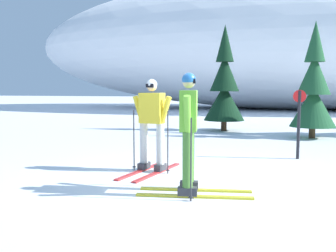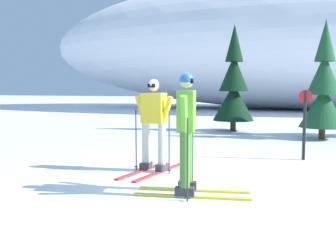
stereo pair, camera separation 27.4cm
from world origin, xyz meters
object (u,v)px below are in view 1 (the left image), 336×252
object	(u,v)px
skier_yellow_jacket	(152,123)
pine_tree_far_left	(224,87)
pine_tree_center_left	(314,90)
trail_marker_post	(299,120)
skier_lime_jacket	(189,130)

from	to	relation	value
skier_yellow_jacket	pine_tree_far_left	size ratio (longest dim) A/B	0.47
skier_yellow_jacket	pine_tree_center_left	size ratio (longest dim) A/B	0.49
pine_tree_center_left	trail_marker_post	size ratio (longest dim) A/B	2.37
skier_yellow_jacket	pine_tree_far_left	bearing A→B (deg)	85.56
skier_yellow_jacket	skier_lime_jacket	bearing A→B (deg)	-54.23
skier_lime_jacket	trail_marker_post	world-z (taller)	skier_lime_jacket
pine_tree_far_left	pine_tree_center_left	size ratio (longest dim) A/B	1.06
skier_lime_jacket	skier_yellow_jacket	world-z (taller)	skier_lime_jacket
skier_lime_jacket	pine_tree_far_left	xyz separation A→B (m)	(-0.43, 8.75, 0.66)
skier_yellow_jacket	pine_tree_far_left	world-z (taller)	pine_tree_far_left
skier_yellow_jacket	pine_tree_center_left	bearing A→B (deg)	59.22
skier_lime_jacket	pine_tree_far_left	size ratio (longest dim) A/B	0.47
skier_yellow_jacket	trail_marker_post	bearing A→B (deg)	36.16
pine_tree_far_left	trail_marker_post	size ratio (longest dim) A/B	2.51
skier_lime_jacket	skier_yellow_jacket	size ratio (longest dim) A/B	1.00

